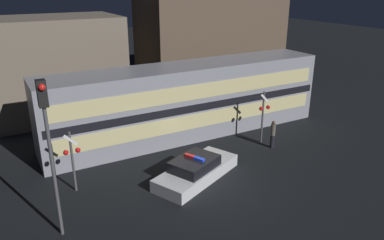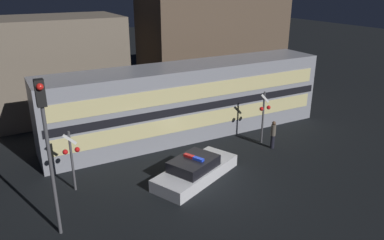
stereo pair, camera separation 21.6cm
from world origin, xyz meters
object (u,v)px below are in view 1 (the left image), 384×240
(pedestrian, at_px, (273,134))
(traffic_light_corner, at_px, (48,133))
(train, at_px, (188,100))
(police_car, at_px, (196,170))
(crossing_signal_near, at_px, (263,113))

(pedestrian, xyz_separation_m, traffic_light_corner, (-11.79, -2.13, 3.23))
(train, distance_m, police_car, 5.76)
(traffic_light_corner, bearing_deg, crossing_signal_near, 14.23)
(police_car, bearing_deg, train, 40.90)
(police_car, height_order, traffic_light_corner, traffic_light_corner)
(police_car, height_order, pedestrian, pedestrian)
(police_car, height_order, crossing_signal_near, crossing_signal_near)
(pedestrian, distance_m, traffic_light_corner, 12.41)
(police_car, xyz_separation_m, crossing_signal_near, (5.37, 1.78, 1.37))
(crossing_signal_near, bearing_deg, traffic_light_corner, -165.77)
(police_car, bearing_deg, crossing_signal_near, -5.90)
(crossing_signal_near, bearing_deg, train, 133.61)
(police_car, bearing_deg, pedestrian, -14.46)
(pedestrian, bearing_deg, train, 127.42)
(train, xyz_separation_m, crossing_signal_near, (3.06, -3.21, -0.32))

